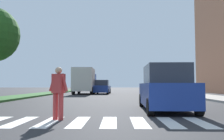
# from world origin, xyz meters

# --- Properties ---
(ground_plane) EXTENTS (140.00, 140.00, 0.00)m
(ground_plane) POSITION_xyz_m (0.00, 30.00, 0.00)
(ground_plane) COLOR #2D2D30
(crosswalk) EXTENTS (6.75, 2.20, 0.01)m
(crosswalk) POSITION_xyz_m (0.00, 6.79, 0.00)
(crosswalk) COLOR silver
(crosswalk) RESTS_ON ground_plane
(median_strip) EXTENTS (2.60, 64.00, 0.15)m
(median_strip) POSITION_xyz_m (-7.78, 28.00, 0.07)
(median_strip) COLOR #2D5B28
(median_strip) RESTS_ON ground_plane
(sidewalk_right) EXTENTS (3.00, 64.00, 0.15)m
(sidewalk_right) POSITION_xyz_m (8.60, 28.00, 0.07)
(sidewalk_right) COLOR #9E9991
(sidewalk_right) RESTS_ON ground_plane
(traffic_light_gantry) EXTENTS (10.24, 0.30, 6.00)m
(traffic_light_gantry) POSITION_xyz_m (-3.68, 8.84, 4.41)
(traffic_light_gantry) COLOR gold
(traffic_light_gantry) RESTS_ON median_strip
(pedestrian_performer) EXTENTS (0.71, 0.41, 1.69)m
(pedestrian_performer) POSITION_xyz_m (-1.19, 7.20, 0.93)
(pedestrian_performer) COLOR #B23333
(pedestrian_performer) RESTS_ON ground_plane
(suv_crossing) EXTENTS (2.08, 4.65, 1.97)m
(suv_crossing) POSITION_xyz_m (2.80, 9.97, 0.93)
(suv_crossing) COLOR navy
(suv_crossing) RESTS_ON ground_plane
(sedan_midblock) EXTENTS (2.04, 4.59, 1.71)m
(sedan_midblock) POSITION_xyz_m (-1.06, 28.92, 0.79)
(sedan_midblock) COLOR navy
(sedan_midblock) RESTS_ON ground_plane
(sedan_distant) EXTENTS (2.07, 4.54, 1.75)m
(sedan_distant) POSITION_xyz_m (-2.68, 41.69, 0.81)
(sedan_distant) COLOR silver
(sedan_distant) RESTS_ON ground_plane
(truck_box_delivery) EXTENTS (2.40, 6.20, 3.10)m
(truck_box_delivery) POSITION_xyz_m (-3.20, 28.47, 1.63)
(truck_box_delivery) COLOR navy
(truck_box_delivery) RESTS_ON ground_plane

